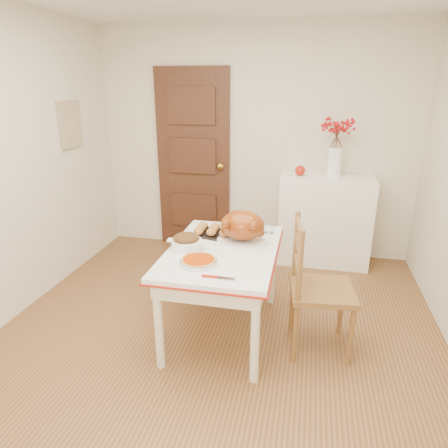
% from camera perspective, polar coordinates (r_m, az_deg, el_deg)
% --- Properties ---
extents(floor, '(3.50, 4.00, 0.00)m').
position_cam_1_polar(floor, '(3.12, -1.78, -17.55)').
color(floor, brown).
rests_on(floor, ground).
extents(wall_back, '(3.50, 0.00, 2.50)m').
position_cam_1_polar(wall_back, '(4.50, 4.38, 11.47)').
color(wall_back, beige).
rests_on(wall_back, ground).
extents(door_back, '(0.85, 0.06, 2.06)m').
position_cam_1_polar(door_back, '(4.65, -4.41, 8.99)').
color(door_back, black).
rests_on(door_back, ground).
extents(photo_board, '(0.03, 0.35, 0.45)m').
position_cam_1_polar(photo_board, '(4.32, -21.24, 13.25)').
color(photo_board, beige).
rests_on(photo_board, ground).
extents(sideboard, '(0.96, 0.43, 0.96)m').
position_cam_1_polar(sideboard, '(4.42, 14.23, 0.50)').
color(sideboard, white).
rests_on(sideboard, floor).
extents(kitchen_table, '(0.82, 1.19, 0.71)m').
position_cam_1_polar(kitchen_table, '(3.13, -0.20, -9.61)').
color(kitchen_table, white).
rests_on(kitchen_table, floor).
extents(chair_oak, '(0.49, 0.49, 1.00)m').
position_cam_1_polar(chair_oak, '(2.96, 13.99, -8.84)').
color(chair_oak, brown).
rests_on(chair_oak, floor).
extents(berry_vase, '(0.33, 0.33, 0.63)m').
position_cam_1_polar(berry_vase, '(4.24, 15.82, 10.71)').
color(berry_vase, white).
rests_on(berry_vase, sideboard).
extents(apple, '(0.11, 0.11, 0.11)m').
position_cam_1_polar(apple, '(4.28, 10.90, 7.57)').
color(apple, '#AA1B0D').
rests_on(apple, sideboard).
extents(turkey_platter, '(0.44, 0.37, 0.25)m').
position_cam_1_polar(turkey_platter, '(3.05, 2.67, -0.43)').
color(turkey_platter, brown).
rests_on(turkey_platter, kitchen_table).
extents(pumpkin_pie, '(0.28, 0.28, 0.05)m').
position_cam_1_polar(pumpkin_pie, '(2.72, -3.69, -5.27)').
color(pumpkin_pie, '#B33301').
rests_on(pumpkin_pie, kitchen_table).
extents(stuffing_dish, '(0.31, 0.26, 0.11)m').
position_cam_1_polar(stuffing_dish, '(2.97, -5.45, -2.54)').
color(stuffing_dish, brown).
rests_on(stuffing_dish, kitchen_table).
extents(rolls_tray, '(0.35, 0.30, 0.08)m').
position_cam_1_polar(rolls_tray, '(3.22, -1.54, -0.90)').
color(rolls_tray, '#C67330').
rests_on(rolls_tray, kitchen_table).
extents(pie_server, '(0.22, 0.06, 0.01)m').
position_cam_1_polar(pie_server, '(2.54, -0.84, -7.70)').
color(pie_server, silver).
rests_on(pie_server, kitchen_table).
extents(carving_knife, '(0.26, 0.14, 0.01)m').
position_cam_1_polar(carving_knife, '(2.85, -4.02, -4.59)').
color(carving_knife, silver).
rests_on(carving_knife, kitchen_table).
extents(drinking_glass, '(0.08, 0.08, 0.10)m').
position_cam_1_polar(drinking_glass, '(3.37, 2.41, 0.19)').
color(drinking_glass, white).
rests_on(drinking_glass, kitchen_table).
extents(shaker_pair, '(0.09, 0.06, 0.08)m').
position_cam_1_polar(shaker_pair, '(3.29, 6.50, -0.63)').
color(shaker_pair, white).
rests_on(shaker_pair, kitchen_table).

